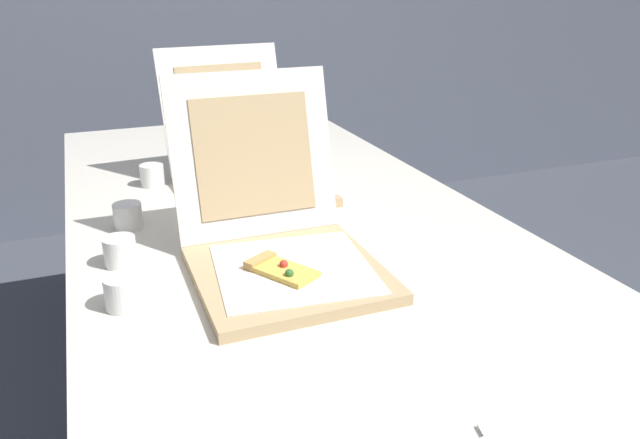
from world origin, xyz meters
TOP-DOWN VIEW (x-y plane):
  - table at (0.00, 0.59)m, footprint 0.97×2.16m
  - pizza_box_front at (-0.09, 0.36)m, footprint 0.34×0.44m
  - pizza_box_middle at (-0.03, 0.83)m, footprint 0.38×0.46m
  - cup_white_near_center at (-0.38, 0.49)m, footprint 0.06×0.06m
  - cup_white_far at (-0.26, 0.97)m, footprint 0.06×0.06m
  - cup_white_near_left at (-0.39, 0.32)m, footprint 0.06×0.06m
  - cup_white_mid at (-0.35, 0.68)m, footprint 0.06×0.06m

SIDE VIEW (x-z plane):
  - table at x=0.00m, z-range 0.33..1.07m
  - cup_white_near_center at x=-0.38m, z-range 0.75..0.80m
  - cup_white_far at x=-0.26m, z-range 0.75..0.80m
  - cup_white_near_left at x=-0.39m, z-range 0.75..0.80m
  - cup_white_mid at x=-0.35m, z-range 0.75..0.80m
  - pizza_box_middle at x=-0.03m, z-range 0.62..0.97m
  - pizza_box_front at x=-0.09m, z-range 0.62..0.97m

